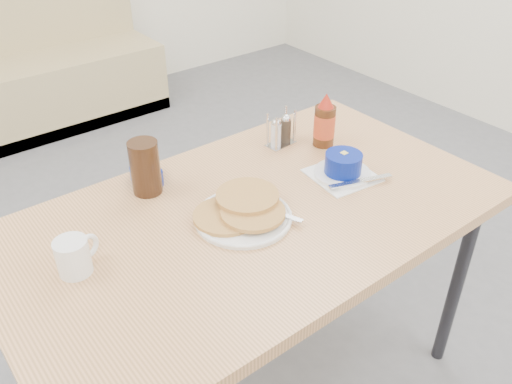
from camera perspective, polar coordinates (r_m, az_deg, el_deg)
booth_bench at (r=3.80m, az=-24.83°, el=10.86°), size 1.90×0.56×1.22m
dining_table at (r=1.54m, az=-0.21°, el=-3.86°), size 1.40×0.80×0.76m
pancake_plate at (r=1.46m, az=-1.40°, el=-2.14°), size 0.26×0.26×0.05m
coffee_mug at (r=1.35m, az=-18.59°, el=-6.35°), size 0.12×0.08×0.09m
grits_setting at (r=1.65m, az=9.17°, el=2.64°), size 0.20×0.22×0.08m
creamer_bowl at (r=1.67m, az=-11.61°, el=2.10°), size 0.09×0.09×0.04m
butter_bowl at (r=1.63m, az=-11.32°, el=1.35°), size 0.09×0.09×0.04m
amber_tumbler at (r=1.57m, az=-11.59°, el=2.55°), size 0.09×0.09×0.16m
condiment_caddy at (r=1.81m, az=2.64°, el=6.20°), size 0.10×0.07×0.12m
syrup_bottle at (r=1.80m, az=7.23°, el=7.22°), size 0.07×0.07×0.18m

